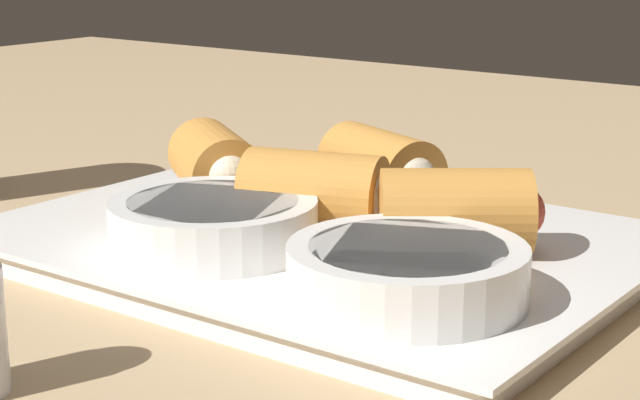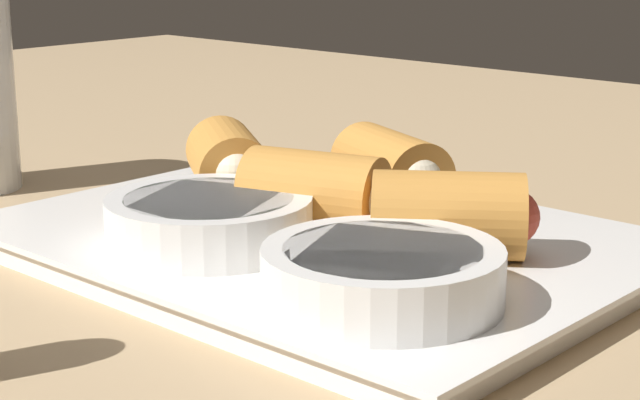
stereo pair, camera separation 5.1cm
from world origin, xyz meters
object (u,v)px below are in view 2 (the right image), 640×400
serving_plate (320,245)px  dipping_bowl_far (383,273)px  spoon (432,186)px  dipping_bowl_near (209,219)px

serving_plate → dipping_bowl_far: bearing=145.8°
spoon → serving_plate: bearing=104.3°
serving_plate → spoon: bearing=-75.7°
dipping_bowl_near → spoon: 19.83cm
spoon → dipping_bowl_far: bearing=121.5°
serving_plate → spoon: 14.90cm
dipping_bowl_far → spoon: (12.53, -20.46, -2.21)cm
dipping_bowl_near → spoon: bearing=-86.2°
dipping_bowl_near → dipping_bowl_far: bearing=175.9°
dipping_bowl_near → spoon: size_ratio=0.49×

